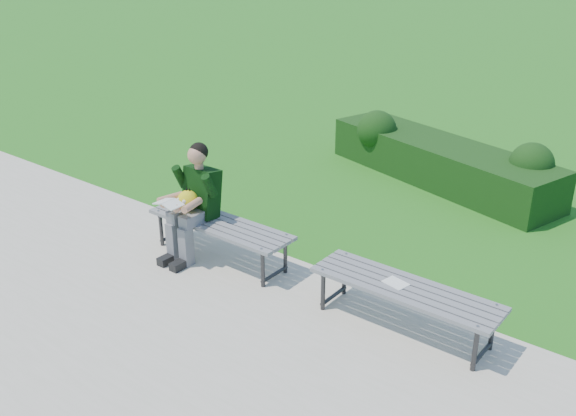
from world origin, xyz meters
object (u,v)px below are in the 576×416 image
bench_left (220,227)px  bench_right (405,292)px  seated_boy (193,198)px  hedge (441,159)px  paper_sheet (396,283)px

bench_left → bench_right: bearing=0.6°
bench_left → seated_boy: seated_boy is taller
hedge → seated_boy: (-1.16, -3.93, 0.37)m
hedge → paper_sheet: (1.35, -3.81, 0.13)m
paper_sheet → seated_boy: bearing=-177.3°
paper_sheet → hedge: bearing=109.5°
bench_left → seated_boy: (-0.30, -0.09, 0.30)m
bench_left → seated_boy: size_ratio=1.37×
bench_left → paper_sheet: size_ratio=7.26×
bench_right → seated_boy: bearing=-177.4°
paper_sheet → bench_right: bearing=-0.0°
seated_boy → paper_sheet: size_ratio=5.30×
bench_right → paper_sheet: bearing=180.0°
seated_boy → paper_sheet: (2.51, 0.12, -0.24)m
hedge → bench_right: 4.07m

